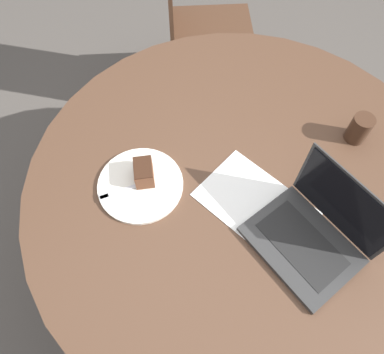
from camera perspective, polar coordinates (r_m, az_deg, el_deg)
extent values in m
plane|color=#4C4742|center=(1.83, 5.12, -11.37)|extent=(12.00, 12.00, 0.00)
cylinder|color=#4C3323|center=(1.82, 5.15, -11.27)|extent=(0.52, 0.52, 0.02)
cylinder|color=#4C3323|center=(1.51, 6.16, -7.21)|extent=(0.10, 0.10, 0.65)
cylinder|color=#4C3323|center=(1.20, 7.68, -0.95)|extent=(1.38, 1.38, 0.03)
cube|color=#472D1E|center=(2.04, 3.03, 21.06)|extent=(0.59, 0.59, 0.02)
cube|color=#472D1E|center=(2.36, 7.28, 19.82)|extent=(0.05, 0.05, 0.43)
cube|color=#472D1E|center=(2.08, 8.59, 12.91)|extent=(0.05, 0.05, 0.43)
cube|color=#472D1E|center=(2.32, -2.68, 19.59)|extent=(0.05, 0.05, 0.43)
cube|color=#472D1E|center=(2.05, -2.29, 12.58)|extent=(0.05, 0.05, 0.43)
cube|color=white|center=(1.15, 9.65, -4.09)|extent=(0.34, 0.23, 0.00)
cylinder|color=silver|center=(1.17, -7.86, -1.17)|extent=(0.27, 0.27, 0.01)
cube|color=brown|center=(1.15, -7.34, 0.67)|extent=(0.10, 0.10, 0.06)
cube|color=#351E13|center=(1.12, -7.52, 1.49)|extent=(0.09, 0.09, 0.00)
cube|color=silver|center=(1.16, -9.85, -1.81)|extent=(0.09, 0.16, 0.00)
cube|color=silver|center=(1.16, -13.26, -2.96)|extent=(0.04, 0.04, 0.00)
cylinder|color=#3D2619|center=(1.34, 24.14, 6.74)|extent=(0.07, 0.07, 0.10)
cube|color=#2D2D2D|center=(1.12, 16.28, -9.94)|extent=(0.34, 0.28, 0.02)
cube|color=black|center=(1.11, 16.41, -9.77)|extent=(0.27, 0.18, 0.00)
cube|color=#2D2D2D|center=(1.07, 22.14, -3.76)|extent=(0.29, 0.06, 0.23)
cube|color=black|center=(1.07, 22.01, -3.89)|extent=(0.28, 0.06, 0.21)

